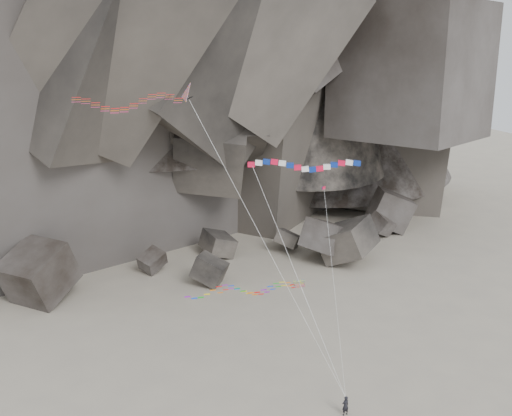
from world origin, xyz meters
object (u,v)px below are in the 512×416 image
object	(u,v)px
parafoil_kite	(240,289)
pennant_kite	(329,242)
kite_flyer	(345,404)
banner_kite	(304,166)
delta_kite	(125,101)

from	to	relation	value
parafoil_kite	pennant_kite	distance (m)	9.79
kite_flyer	parafoil_kite	size ratio (longest dim) A/B	0.17
kite_flyer	pennant_kite	distance (m)	15.08
kite_flyer	pennant_kite	world-z (taller)	pennant_kite
banner_kite	pennant_kite	bearing A→B (deg)	21.11
pennant_kite	kite_flyer	bearing A→B (deg)	-130.24
kite_flyer	delta_kite	distance (m)	33.25
kite_flyer	parafoil_kite	bearing A→B (deg)	-50.55
delta_kite	parafoil_kite	distance (m)	20.28
pennant_kite	parafoil_kite	bearing A→B (deg)	149.59
delta_kite	banner_kite	distance (m)	17.25
delta_kite	banner_kite	xyz separation A→B (m)	(15.97, -0.12, -6.54)
kite_flyer	delta_kite	size ratio (longest dim) A/B	0.08
delta_kite	kite_flyer	bearing A→B (deg)	-20.62
kite_flyer	banner_kite	size ratio (longest dim) A/B	0.11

